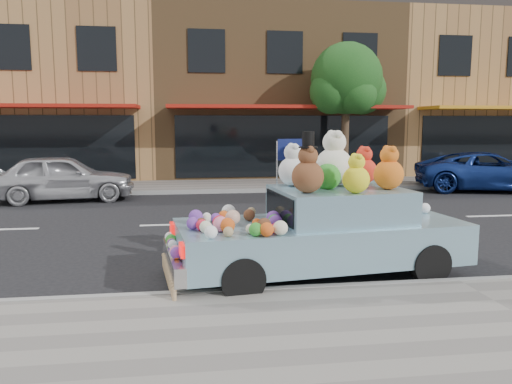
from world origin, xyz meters
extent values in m
plane|color=black|center=(0.00, 0.00, 0.00)|extent=(120.00, 120.00, 0.00)
cube|color=gray|center=(0.00, 6.50, 0.06)|extent=(60.00, 3.00, 0.12)
cube|color=gray|center=(0.00, -5.00, 0.07)|extent=(60.00, 0.12, 0.13)
cube|color=gray|center=(0.00, 5.00, 0.07)|extent=(60.00, 0.12, 0.13)
cube|color=#A47745|center=(-10.00, 12.00, 3.50)|extent=(10.00, 8.00, 7.00)
cube|color=#332D2B|center=(-10.00, 12.00, 7.15)|extent=(10.00, 8.00, 0.30)
cube|color=black|center=(-10.00, 7.98, 1.40)|extent=(8.50, 0.06, 2.40)
cube|color=#A2190E|center=(-10.00, 7.10, 2.90)|extent=(9.00, 1.80, 0.12)
cube|color=black|center=(-10.00, 7.98, 5.00)|extent=(1.40, 0.06, 1.60)
cube|color=black|center=(-7.00, 7.98, 5.00)|extent=(1.40, 0.06, 1.60)
cube|color=brown|center=(0.00, 12.00, 3.50)|extent=(10.00, 8.00, 7.00)
cube|color=#332D2B|center=(0.00, 12.00, 7.15)|extent=(10.00, 8.00, 0.30)
cube|color=black|center=(0.00, 7.98, 1.40)|extent=(8.50, 0.06, 2.40)
cube|color=#A2190E|center=(0.00, 7.10, 2.90)|extent=(9.00, 1.80, 0.12)
cube|color=black|center=(-3.00, 7.98, 5.00)|extent=(1.40, 0.06, 1.60)
cube|color=black|center=(0.00, 7.98, 5.00)|extent=(1.40, 0.06, 1.60)
cube|color=black|center=(3.00, 7.98, 5.00)|extent=(1.40, 0.06, 1.60)
cube|color=#A47745|center=(10.00, 12.00, 3.50)|extent=(10.00, 8.00, 7.00)
cube|color=#332D2B|center=(10.00, 12.00, 7.15)|extent=(10.00, 8.00, 0.30)
cube|color=black|center=(7.00, 7.98, 5.00)|extent=(1.40, 0.06, 1.60)
cylinder|color=#38281C|center=(2.00, 6.50, 1.60)|extent=(0.28, 0.28, 3.20)
sphere|color=#124114|center=(2.00, 6.50, 3.92)|extent=(2.60, 2.60, 2.60)
sphere|color=#124114|center=(2.70, 6.80, 3.52)|extent=(1.80, 1.80, 1.80)
sphere|color=#124114|center=(1.40, 6.30, 3.42)|extent=(1.60, 1.60, 1.60)
sphere|color=#124114|center=(2.20, 5.90, 3.32)|extent=(1.40, 1.40, 1.40)
sphere|color=#124114|center=(1.70, 7.10, 3.62)|extent=(1.60, 1.60, 1.60)
imported|color=silver|center=(-7.50, 4.05, 0.70)|extent=(4.31, 2.19, 1.41)
imported|color=navy|center=(6.44, 4.35, 0.66)|extent=(5.17, 3.34, 1.33)
cylinder|color=black|center=(-0.33, -4.79, 0.30)|extent=(0.62, 0.27, 0.60)
cylinder|color=black|center=(-0.51, -3.24, 0.30)|extent=(0.62, 0.27, 0.60)
cylinder|color=black|center=(-3.11, -5.12, 0.30)|extent=(0.62, 0.27, 0.60)
cylinder|color=black|center=(-3.29, -3.57, 0.30)|extent=(0.62, 0.27, 0.60)
cube|color=#7FAABD|center=(-1.81, -4.18, 0.55)|extent=(4.47, 2.20, 0.60)
cube|color=#7FAABD|center=(-1.51, -4.14, 1.10)|extent=(2.06, 1.71, 0.50)
cube|color=silver|center=(-4.01, -4.44, 0.40)|extent=(0.37, 1.79, 0.26)
cube|color=red|center=(-3.88, -5.11, 0.72)|extent=(0.09, 0.29, 0.16)
cube|color=red|center=(-4.04, -3.76, 0.72)|extent=(0.09, 0.29, 0.16)
cube|color=black|center=(-2.45, -4.25, 1.10)|extent=(0.19, 1.30, 0.40)
sphere|color=brown|center=(-2.12, -4.57, 1.58)|extent=(0.46, 0.46, 0.46)
sphere|color=brown|center=(-2.12, -4.57, 1.88)|extent=(0.28, 0.28, 0.28)
sphere|color=brown|center=(-2.12, -4.67, 1.97)|extent=(0.11, 0.11, 0.11)
sphere|color=brown|center=(-2.12, -4.47, 1.97)|extent=(0.11, 0.11, 0.11)
cylinder|color=black|center=(-2.12, -4.57, 2.00)|extent=(0.27, 0.27, 0.02)
cylinder|color=black|center=(-2.12, -4.57, 2.11)|extent=(0.17, 0.17, 0.22)
sphere|color=#F1E9C0|center=(-1.50, -3.79, 1.65)|extent=(0.60, 0.60, 0.60)
sphere|color=#F1E9C0|center=(-1.50, -3.79, 2.03)|extent=(0.37, 0.37, 0.37)
sphere|color=#F1E9C0|center=(-1.50, -3.92, 2.15)|extent=(0.14, 0.14, 0.14)
sphere|color=#F1E9C0|center=(-1.50, -3.66, 2.15)|extent=(0.14, 0.14, 0.14)
sphere|color=#D35B13|center=(-0.83, -4.36, 1.57)|extent=(0.45, 0.45, 0.45)
sphere|color=#D35B13|center=(-0.83, -4.36, 1.86)|extent=(0.28, 0.28, 0.28)
sphere|color=#D35B13|center=(-0.83, -4.46, 1.95)|extent=(0.11, 0.11, 0.11)
sphere|color=#D35B13|center=(-0.83, -4.27, 1.95)|extent=(0.11, 0.11, 0.11)
sphere|color=red|center=(-0.96, -3.67, 1.56)|extent=(0.42, 0.42, 0.42)
sphere|color=red|center=(-0.96, -3.67, 1.83)|extent=(0.26, 0.26, 0.26)
sphere|color=red|center=(-0.96, -3.76, 1.91)|extent=(0.10, 0.10, 0.10)
sphere|color=red|center=(-0.96, -3.58, 1.91)|extent=(0.10, 0.10, 0.10)
sphere|color=silver|center=(-2.16, -3.77, 1.58)|extent=(0.46, 0.46, 0.46)
sphere|color=silver|center=(-2.16, -3.77, 1.87)|extent=(0.28, 0.28, 0.28)
sphere|color=silver|center=(-2.16, -3.87, 1.97)|extent=(0.11, 0.11, 0.11)
sphere|color=silver|center=(-2.16, -3.67, 1.97)|extent=(0.11, 0.11, 0.11)
sphere|color=yellow|center=(-1.45, -4.69, 1.54)|extent=(0.39, 0.39, 0.39)
sphere|color=yellow|center=(-1.45, -4.69, 1.79)|extent=(0.24, 0.24, 0.24)
sphere|color=yellow|center=(-1.45, -4.77, 1.87)|extent=(0.09, 0.09, 0.09)
sphere|color=yellow|center=(-1.45, -4.60, 1.87)|extent=(0.09, 0.09, 0.09)
sphere|color=#2A8223|center=(-1.71, -4.17, 1.53)|extent=(0.40, 0.40, 0.40)
sphere|color=#CA657F|center=(-1.22, -4.06, 1.50)|extent=(0.32, 0.32, 0.32)
sphere|color=#937951|center=(-3.28, -5.01, 0.92)|extent=(0.14, 0.14, 0.14)
sphere|color=beige|center=(-2.59, -5.01, 0.95)|extent=(0.20, 0.20, 0.20)
sphere|color=#937951|center=(-2.80, -3.59, 0.92)|extent=(0.14, 0.14, 0.14)
sphere|color=#BF4712|center=(-2.83, -4.52, 0.92)|extent=(0.14, 0.14, 0.14)
sphere|color=white|center=(-3.51, -5.08, 0.94)|extent=(0.17, 0.17, 0.17)
sphere|color=#602F8F|center=(-2.56, -4.32, 0.95)|extent=(0.21, 0.21, 0.21)
sphere|color=#937951|center=(-3.24, -3.80, 0.92)|extent=(0.15, 0.15, 0.15)
sphere|color=#2A8223|center=(-2.92, -5.02, 0.94)|extent=(0.18, 0.18, 0.18)
sphere|color=red|center=(-2.63, -4.91, 0.92)|extent=(0.15, 0.15, 0.15)
sphere|color=white|center=(-3.17, -3.73, 0.96)|extent=(0.22, 0.22, 0.22)
sphere|color=#2A8223|center=(-2.57, -4.41, 0.94)|extent=(0.17, 0.17, 0.17)
sphere|color=red|center=(-3.36, -4.52, 0.95)|extent=(0.20, 0.20, 0.20)
sphere|color=#BF4712|center=(-3.27, -4.00, 0.93)|extent=(0.17, 0.17, 0.17)
sphere|color=beige|center=(-3.57, -4.73, 0.94)|extent=(0.17, 0.17, 0.17)
sphere|color=#602F8F|center=(-2.57, -4.58, 0.95)|extent=(0.19, 0.19, 0.19)
sphere|color=#522B17|center=(-3.62, -4.50, 0.93)|extent=(0.17, 0.17, 0.17)
sphere|color=#CA657F|center=(-3.36, -4.68, 0.96)|extent=(0.22, 0.22, 0.22)
sphere|color=#602F8F|center=(-3.74, -4.49, 0.94)|extent=(0.18, 0.18, 0.18)
sphere|color=#BF4712|center=(-3.27, -4.76, 0.95)|extent=(0.21, 0.21, 0.21)
sphere|color=beige|center=(-3.52, -4.07, 0.92)|extent=(0.14, 0.14, 0.14)
sphere|color=#522B17|center=(-2.77, -4.81, 0.95)|extent=(0.20, 0.20, 0.20)
sphere|color=#602F8F|center=(-3.69, -4.08, 0.96)|extent=(0.21, 0.21, 0.21)
sphere|color=#602F8F|center=(-3.39, -4.08, 0.93)|extent=(0.15, 0.15, 0.15)
sphere|color=#BF4712|center=(-2.78, -5.06, 0.95)|extent=(0.19, 0.19, 0.19)
sphere|color=red|center=(-3.62, -4.59, 0.93)|extent=(0.16, 0.16, 0.16)
sphere|color=#522B17|center=(-2.88, -3.97, 0.94)|extent=(0.18, 0.18, 0.18)
sphere|color=white|center=(-3.52, -3.91, 0.92)|extent=(0.13, 0.13, 0.13)
sphere|color=beige|center=(-2.97, -4.86, 0.92)|extent=(0.13, 0.13, 0.13)
sphere|color=#D8A88C|center=(-3.16, -4.29, 0.97)|extent=(0.22, 0.22, 0.22)
sphere|color=#602F8F|center=(-4.06, -4.09, 0.59)|extent=(0.13, 0.13, 0.13)
sphere|color=#CA657F|center=(-3.97, -4.76, 0.62)|extent=(0.17, 0.17, 0.17)
sphere|color=#602F8F|center=(-3.97, -4.84, 0.61)|extent=(0.16, 0.16, 0.16)
sphere|color=#937951|center=(-4.06, -4.08, 0.60)|extent=(0.14, 0.14, 0.14)
sphere|color=#BF4712|center=(-3.96, -4.85, 0.59)|extent=(0.13, 0.13, 0.13)
sphere|color=#2A8223|center=(-4.06, -4.05, 0.61)|extent=(0.16, 0.16, 0.16)
sphere|color=white|center=(-4.08, -3.86, 0.61)|extent=(0.16, 0.16, 0.16)
sphere|color=white|center=(-4.03, -4.30, 0.60)|extent=(0.14, 0.14, 0.14)
sphere|color=red|center=(-0.35, -3.91, 0.96)|extent=(0.22, 0.22, 0.22)
sphere|color=#CA657F|center=(-0.44, -3.35, 0.93)|extent=(0.17, 0.17, 0.17)
sphere|color=white|center=(0.09, -3.73, 0.93)|extent=(0.17, 0.17, 0.17)
sphere|color=white|center=(-0.16, -3.38, 0.96)|extent=(0.23, 0.23, 0.23)
cylinder|color=#997A54|center=(-3.99, -5.29, 0.17)|extent=(0.06, 0.06, 0.17)
sphere|color=#997A54|center=(-3.99, -5.29, 0.26)|extent=(0.07, 0.07, 0.07)
cylinder|color=#997A54|center=(-4.01, -5.17, 0.17)|extent=(0.06, 0.06, 0.17)
sphere|color=#997A54|center=(-4.01, -5.17, 0.26)|extent=(0.07, 0.07, 0.07)
cylinder|color=#997A54|center=(-4.02, -5.05, 0.17)|extent=(0.06, 0.06, 0.17)
sphere|color=#997A54|center=(-4.02, -5.05, 0.26)|extent=(0.07, 0.07, 0.07)
cylinder|color=#997A54|center=(-4.04, -4.93, 0.17)|extent=(0.06, 0.06, 0.17)
sphere|color=#997A54|center=(-4.04, -4.93, 0.26)|extent=(0.07, 0.07, 0.07)
cylinder|color=#997A54|center=(-4.05, -4.81, 0.17)|extent=(0.06, 0.06, 0.17)
sphere|color=#997A54|center=(-4.05, -4.81, 0.26)|extent=(0.07, 0.07, 0.07)
cylinder|color=#997A54|center=(-4.06, -4.69, 0.17)|extent=(0.06, 0.06, 0.17)
sphere|color=#997A54|center=(-4.06, -4.69, 0.26)|extent=(0.07, 0.07, 0.07)
cylinder|color=#997A54|center=(-4.08, -4.57, 0.17)|extent=(0.06, 0.06, 0.17)
sphere|color=#997A54|center=(-4.08, -4.57, 0.26)|extent=(0.07, 0.07, 0.07)
cylinder|color=#997A54|center=(-4.09, -4.45, 0.17)|extent=(0.06, 0.06, 0.17)
sphere|color=#997A54|center=(-4.09, -4.45, 0.26)|extent=(0.07, 0.07, 0.07)
cylinder|color=#997A54|center=(-4.11, -4.33, 0.17)|extent=(0.06, 0.06, 0.17)
sphere|color=#997A54|center=(-4.11, -4.33, 0.26)|extent=(0.07, 0.07, 0.07)
cylinder|color=#997A54|center=(-4.12, -4.21, 0.17)|extent=(0.06, 0.06, 0.17)
sphere|color=#997A54|center=(-4.12, -4.21, 0.26)|extent=(0.07, 0.07, 0.07)
cylinder|color=#997A54|center=(-4.14, -4.09, 0.17)|extent=(0.06, 0.06, 0.17)
sphere|color=#997A54|center=(-4.14, -4.09, 0.26)|extent=(0.07, 0.07, 0.07)
cylinder|color=#997A54|center=(-4.15, -3.97, 0.17)|extent=(0.06, 0.06, 0.17)
sphere|color=#997A54|center=(-4.15, -3.97, 0.26)|extent=(0.07, 0.07, 0.07)
cylinder|color=#997A54|center=(-4.16, -3.85, 0.17)|extent=(0.06, 0.06, 0.17)
sphere|color=#997A54|center=(-4.16, -3.85, 0.26)|extent=(0.07, 0.07, 0.07)
cylinder|color=#997A54|center=(-4.18, -3.73, 0.17)|extent=(0.06, 0.06, 0.17)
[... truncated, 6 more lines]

